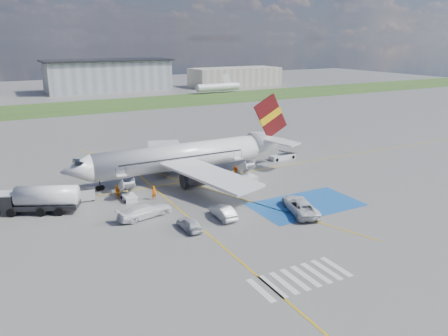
{
  "coord_description": "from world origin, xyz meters",
  "views": [
    {
      "loc": [
        -24.2,
        -45.1,
        20.5
      ],
      "look_at": [
        3.0,
        5.2,
        3.5
      ],
      "focal_mm": 35.0,
      "sensor_mm": 36.0,
      "label": 1
    }
  ],
  "objects_px": {
    "airliner": "(188,156)",
    "fuel_tanker": "(37,202)",
    "belt_loader": "(283,157)",
    "gpu_cart": "(86,195)",
    "car_silver_b": "(223,212)",
    "van_white_a": "(300,204)",
    "van_white_b": "(145,209)",
    "car_silver_a": "(190,224)"
  },
  "relations": [
    {
      "from": "airliner",
      "to": "fuel_tanker",
      "type": "distance_m",
      "value": 22.61
    },
    {
      "from": "fuel_tanker",
      "to": "belt_loader",
      "type": "height_order",
      "value": "fuel_tanker"
    },
    {
      "from": "fuel_tanker",
      "to": "gpu_cart",
      "type": "bearing_deg",
      "value": 38.0
    },
    {
      "from": "car_silver_b",
      "to": "van_white_a",
      "type": "xyz_separation_m",
      "value": [
        9.2,
        -2.83,
        0.36
      ]
    },
    {
      "from": "van_white_a",
      "to": "van_white_b",
      "type": "height_order",
      "value": "van_white_a"
    },
    {
      "from": "fuel_tanker",
      "to": "car_silver_b",
      "type": "bearing_deg",
      "value": -8.03
    },
    {
      "from": "belt_loader",
      "to": "car_silver_b",
      "type": "bearing_deg",
      "value": -143.39
    },
    {
      "from": "belt_loader",
      "to": "gpu_cart",
      "type": "bearing_deg",
      "value": -175.92
    },
    {
      "from": "fuel_tanker",
      "to": "gpu_cart",
      "type": "distance_m",
      "value": 6.28
    },
    {
      "from": "gpu_cart",
      "to": "fuel_tanker",
      "type": "bearing_deg",
      "value": -160.33
    },
    {
      "from": "car_silver_b",
      "to": "van_white_b",
      "type": "height_order",
      "value": "van_white_b"
    },
    {
      "from": "belt_loader",
      "to": "van_white_b",
      "type": "relative_size",
      "value": 1.02
    },
    {
      "from": "airliner",
      "to": "belt_loader",
      "type": "height_order",
      "value": "airliner"
    },
    {
      "from": "gpu_cart",
      "to": "car_silver_b",
      "type": "relative_size",
      "value": 0.48
    },
    {
      "from": "fuel_tanker",
      "to": "car_silver_b",
      "type": "relative_size",
      "value": 2.21
    },
    {
      "from": "belt_loader",
      "to": "car_silver_b",
      "type": "distance_m",
      "value": 28.48
    },
    {
      "from": "airliner",
      "to": "belt_loader",
      "type": "distance_m",
      "value": 19.18
    },
    {
      "from": "van_white_a",
      "to": "van_white_b",
      "type": "relative_size",
      "value": 1.14
    },
    {
      "from": "van_white_a",
      "to": "van_white_b",
      "type": "distance_m",
      "value": 18.81
    },
    {
      "from": "car_silver_b",
      "to": "van_white_b",
      "type": "relative_size",
      "value": 0.88
    },
    {
      "from": "car_silver_b",
      "to": "fuel_tanker",
      "type": "bearing_deg",
      "value": -31.44
    },
    {
      "from": "gpu_cart",
      "to": "belt_loader",
      "type": "distance_m",
      "value": 35.18
    },
    {
      "from": "fuel_tanker",
      "to": "car_silver_b",
      "type": "distance_m",
      "value": 22.76
    },
    {
      "from": "fuel_tanker",
      "to": "van_white_b",
      "type": "distance_m",
      "value": 13.45
    },
    {
      "from": "fuel_tanker",
      "to": "car_silver_b",
      "type": "xyz_separation_m",
      "value": [
        19.14,
        -12.29,
        -0.68
      ]
    },
    {
      "from": "van_white_b",
      "to": "belt_loader",
      "type": "bearing_deg",
      "value": -76.92
    },
    {
      "from": "airliner",
      "to": "gpu_cart",
      "type": "bearing_deg",
      "value": -169.19
    },
    {
      "from": "van_white_b",
      "to": "fuel_tanker",
      "type": "bearing_deg",
      "value": 44.21
    },
    {
      "from": "fuel_tanker",
      "to": "van_white_a",
      "type": "bearing_deg",
      "value": -3.41
    },
    {
      "from": "van_white_a",
      "to": "belt_loader",
      "type": "bearing_deg",
      "value": -103.01
    },
    {
      "from": "car_silver_b",
      "to": "car_silver_a",
      "type": "bearing_deg",
      "value": 13.85
    },
    {
      "from": "gpu_cart",
      "to": "van_white_b",
      "type": "bearing_deg",
      "value": -54.6
    },
    {
      "from": "airliner",
      "to": "gpu_cart",
      "type": "distance_m",
      "value": 16.49
    },
    {
      "from": "airliner",
      "to": "van_white_b",
      "type": "xyz_separation_m",
      "value": [
        -10.97,
        -12.09,
        -2.38
      ]
    },
    {
      "from": "airliner",
      "to": "van_white_a",
      "type": "bearing_deg",
      "value": -72.28
    },
    {
      "from": "van_white_a",
      "to": "van_white_b",
      "type": "xyz_separation_m",
      "value": [
        -17.24,
        7.53,
        -0.09
      ]
    },
    {
      "from": "car_silver_a",
      "to": "car_silver_b",
      "type": "bearing_deg",
      "value": -170.65
    },
    {
      "from": "gpu_cart",
      "to": "van_white_a",
      "type": "relative_size",
      "value": 0.37
    },
    {
      "from": "gpu_cart",
      "to": "belt_loader",
      "type": "height_order",
      "value": "gpu_cart"
    },
    {
      "from": "fuel_tanker",
      "to": "belt_loader",
      "type": "bearing_deg",
      "value": 33.03
    },
    {
      "from": "car_silver_a",
      "to": "van_white_a",
      "type": "xyz_separation_m",
      "value": [
        14.04,
        -1.75,
        0.41
      ]
    },
    {
      "from": "van_white_a",
      "to": "car_silver_a",
      "type": "bearing_deg",
      "value": 10.71
    }
  ]
}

